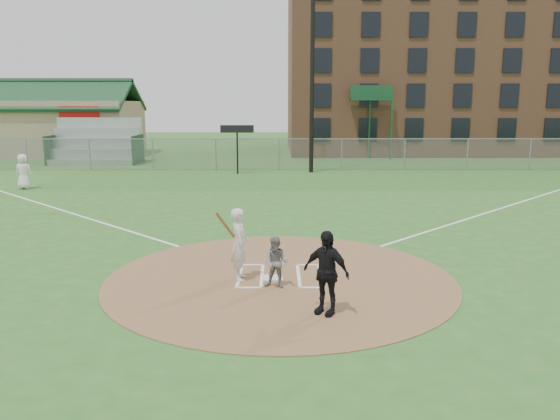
{
  "coord_description": "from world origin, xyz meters",
  "views": [
    {
      "loc": [
        -0.05,
        -12.66,
        4.15
      ],
      "look_at": [
        0.0,
        2.0,
        1.3
      ],
      "focal_mm": 35.0,
      "sensor_mm": 36.0,
      "label": 1
    }
  ],
  "objects_px": {
    "catcher": "(276,263)",
    "umpire": "(326,272)",
    "batter_at_plate": "(240,244)",
    "ondeck_player": "(23,172)",
    "home_plate": "(273,278)"
  },
  "relations": [
    {
      "from": "catcher",
      "to": "umpire",
      "type": "xyz_separation_m",
      "value": [
        0.99,
        -1.58,
        0.26
      ]
    },
    {
      "from": "batter_at_plate",
      "to": "umpire",
      "type": "bearing_deg",
      "value": -49.45
    },
    {
      "from": "home_plate",
      "to": "ondeck_player",
      "type": "distance_m",
      "value": 19.03
    },
    {
      "from": "umpire",
      "to": "batter_at_plate",
      "type": "bearing_deg",
      "value": 164.29
    },
    {
      "from": "catcher",
      "to": "umpire",
      "type": "relative_size",
      "value": 0.69
    },
    {
      "from": "home_plate",
      "to": "catcher",
      "type": "xyz_separation_m",
      "value": [
        0.09,
        -0.65,
        0.58
      ]
    },
    {
      "from": "catcher",
      "to": "batter_at_plate",
      "type": "distance_m",
      "value": 1.1
    },
    {
      "from": "umpire",
      "to": "ondeck_player",
      "type": "relative_size",
      "value": 0.98
    },
    {
      "from": "home_plate",
      "to": "batter_at_plate",
      "type": "bearing_deg",
      "value": -176.84
    },
    {
      "from": "umpire",
      "to": "ondeck_player",
      "type": "xyz_separation_m",
      "value": [
        -13.57,
        16.55,
        -0.0
      ]
    },
    {
      "from": "umpire",
      "to": "ondeck_player",
      "type": "distance_m",
      "value": 21.4
    },
    {
      "from": "catcher",
      "to": "ondeck_player",
      "type": "xyz_separation_m",
      "value": [
        -12.58,
        14.97,
        0.26
      ]
    },
    {
      "from": "catcher",
      "to": "umpire",
      "type": "bearing_deg",
      "value": -42.8
    },
    {
      "from": "home_plate",
      "to": "catcher",
      "type": "distance_m",
      "value": 0.87
    },
    {
      "from": "umpire",
      "to": "catcher",
      "type": "bearing_deg",
      "value": 155.86
    }
  ]
}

